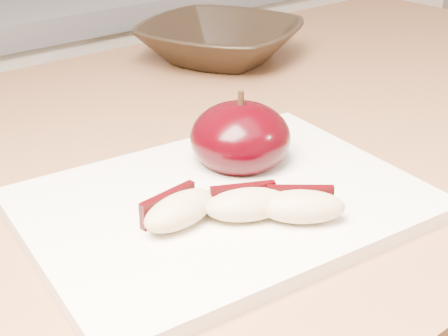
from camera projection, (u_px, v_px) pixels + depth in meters
cutting_board at (224, 203)px, 0.49m from camera, size 0.33×0.26×0.01m
apple_half at (240, 138)px, 0.54m from camera, size 0.09×0.09×0.07m
apple_wedge_a at (179, 210)px, 0.45m from camera, size 0.07×0.04×0.02m
apple_wedge_b at (247, 204)px, 0.46m from camera, size 0.07×0.06×0.02m
apple_wedge_c at (301, 206)px, 0.46m from camera, size 0.07×0.06×0.02m
bowl at (220, 41)px, 0.84m from camera, size 0.27×0.27×0.05m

